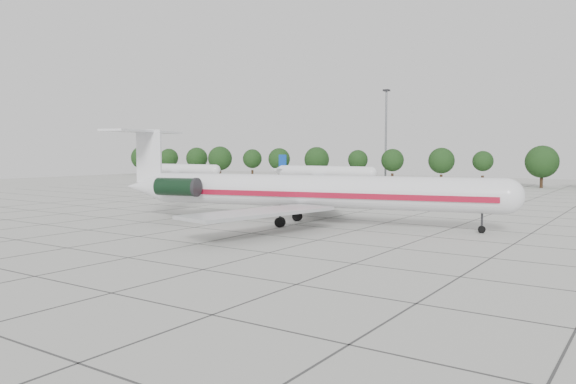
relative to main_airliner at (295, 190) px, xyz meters
The scene contains 7 objects.
ground 3.98m from the main_airliner, 64.97° to the right, with size 260.00×260.00×0.00m, color #B2B2AA.
apron_joints 15.06m from the main_airliner, 89.15° to the left, with size 170.00×170.00×0.02m, color #383838.
main_airliner is the anchor object (origin of this frame).
bg_airliner_a 109.73m from the main_airliner, 141.62° to the left, with size 28.24×27.20×7.40m.
bg_airliner_b 84.09m from the main_airliner, 118.10° to the left, with size 28.24×27.20×7.40m.
tree_line 85.34m from the main_airliner, 97.72° to the left, with size 249.86×8.44×10.22m.
floodlight_mast 96.82m from the main_airliner, 108.02° to the left, with size 1.60×1.60×25.45m.
Camera 1 is at (35.26, -53.45, 8.52)m, focal length 35.00 mm.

